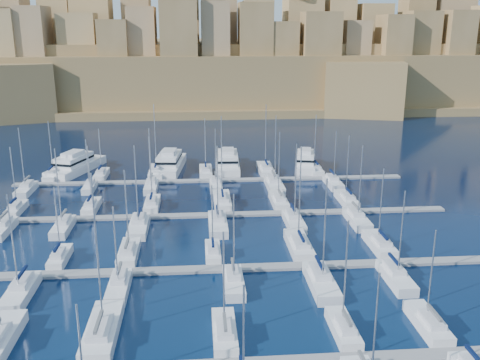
{
  "coord_description": "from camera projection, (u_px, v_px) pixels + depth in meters",
  "views": [
    {
      "loc": [
        -2.69,
        -79.78,
        32.75
      ],
      "look_at": [
        4.2,
        6.0,
        7.75
      ],
      "focal_mm": 40.0,
      "sensor_mm": 36.0,
      "label": 1
    }
  ],
  "objects": [
    {
      "name": "sailboat_20",
      "position": [
        119.0,
        286.0,
        68.11
      ],
      "size": [
        2.54,
        8.46,
        11.94
      ],
      "color": "silver",
      "rests_on": "ground"
    },
    {
      "name": "sailboat_30",
      "position": [
        3.0,
        228.0,
        87.43
      ],
      "size": [
        2.58,
        8.6,
        13.17
      ],
      "color": "silver",
      "rests_on": "ground"
    },
    {
      "name": "sailboat_44",
      "position": [
        151.0,
        186.0,
        110.27
      ],
      "size": [
        2.54,
        8.48,
        11.61
      ],
      "color": "silver",
      "rests_on": "ground"
    },
    {
      "name": "sailboat_15",
      "position": [
        213.0,
        252.0,
        78.34
      ],
      "size": [
        2.21,
        7.36,
        11.16
      ],
      "color": "silver",
      "rests_on": "ground"
    },
    {
      "name": "sailboat_45",
      "position": [
        216.0,
        185.0,
        111.37
      ],
      "size": [
        2.49,
        8.31,
        12.99
      ],
      "color": "silver",
      "rests_on": "ground"
    },
    {
      "name": "sailboat_32",
      "position": [
        139.0,
        226.0,
        88.45
      ],
      "size": [
        3.01,
        10.03,
        14.83
      ],
      "color": "silver",
      "rests_on": "ground"
    },
    {
      "name": "sailboat_25",
      "position": [
        91.0,
        206.0,
        98.06
      ],
      "size": [
        2.41,
        8.05,
        12.29
      ],
      "color": "silver",
      "rests_on": "ground"
    },
    {
      "name": "sailboat_17",
      "position": [
        379.0,
        244.0,
        81.17
      ],
      "size": [
        2.77,
        9.25,
        12.77
      ],
      "color": "silver",
      "rests_on": "ground"
    },
    {
      "name": "sailboat_34",
      "position": [
        294.0,
        221.0,
        90.79
      ],
      "size": [
        2.79,
        9.31,
        14.58
      ],
      "color": "silver",
      "rests_on": "ground"
    },
    {
      "name": "sailboat_37",
      "position": [
        101.0,
        175.0,
        119.06
      ],
      "size": [
        2.46,
        8.21,
        11.27
      ],
      "color": "silver",
      "rests_on": "ground"
    },
    {
      "name": "sailboat_13",
      "position": [
        60.0,
        257.0,
        76.66
      ],
      "size": [
        2.21,
        7.38,
        11.41
      ],
      "color": "silver",
      "rests_on": "ground"
    },
    {
      "name": "sailboat_5",
      "position": [
        428.0,
        323.0,
        59.62
      ],
      "size": [
        2.55,
        8.51,
        11.96
      ],
      "color": "silver",
      "rests_on": "ground"
    },
    {
      "name": "sailboat_36",
      "position": [
        53.0,
        175.0,
        118.44
      ],
      "size": [
        2.6,
        8.65,
        13.13
      ],
      "color": "silver",
      "rests_on": "ground"
    },
    {
      "name": "motor_yacht_c",
      "position": [
        228.0,
        162.0,
        125.76
      ],
      "size": [
        6.01,
        17.91,
        5.25
      ],
      "color": "silver",
      "rests_on": "ground"
    },
    {
      "name": "sailboat_14",
      "position": [
        129.0,
        253.0,
        78.15
      ],
      "size": [
        2.69,
        8.98,
        13.43
      ],
      "color": "silver",
      "rests_on": "ground"
    },
    {
      "name": "motor_yacht_d",
      "position": [
        305.0,
        162.0,
        125.91
      ],
      "size": [
        7.37,
        15.58,
        5.25
      ],
      "color": "silver",
      "rests_on": "ground"
    },
    {
      "name": "sailboat_16",
      "position": [
        299.0,
        245.0,
        80.72
      ],
      "size": [
        3.1,
        10.33,
        16.21
      ],
      "color": "silver",
      "rests_on": "ground"
    },
    {
      "name": "motor_yacht_a",
      "position": [
        75.0,
        165.0,
        123.39
      ],
      "size": [
        11.25,
        19.2,
        5.25
      ],
      "color": "silver",
      "rests_on": "ground"
    },
    {
      "name": "pontoon_mid_far",
      "position": [
        215.0,
        215.0,
        95.23
      ],
      "size": [
        84.0,
        2.0,
        0.4
      ],
      "primitive_type": "cube",
      "color": "slate",
      "rests_on": "ground"
    },
    {
      "name": "motor_yacht_b",
      "position": [
        170.0,
        163.0,
        124.92
      ],
      "size": [
        7.37,
        18.63,
        5.25
      ],
      "color": "silver",
      "rests_on": "ground"
    },
    {
      "name": "sailboat_2",
      "position": [
        102.0,
        331.0,
        58.0
      ],
      "size": [
        3.3,
        11.01,
        18.72
      ],
      "color": "silver",
      "rests_on": "ground"
    },
    {
      "name": "sailboat_4",
      "position": [
        343.0,
        329.0,
        58.56
      ],
      "size": [
        2.36,
        7.87,
        13.49
      ],
      "color": "silver",
      "rests_on": "ground"
    },
    {
      "name": "sailboat_33",
      "position": [
        218.0,
        224.0,
        89.4
      ],
      "size": [
        3.05,
        10.15,
        14.57
      ],
      "color": "silver",
      "rests_on": "ground"
    },
    {
      "name": "sailboat_47",
      "position": [
        333.0,
        182.0,
        112.99
      ],
      "size": [
        2.68,
        8.92,
        12.13
      ],
      "color": "silver",
      "rests_on": "ground"
    },
    {
      "name": "sailboat_41",
      "position": [
        315.0,
        169.0,
        123.09
      ],
      "size": [
        2.67,
        8.91,
        13.68
      ],
      "color": "silver",
      "rests_on": "ground"
    },
    {
      "name": "sailboat_39",
      "position": [
        206.0,
        172.0,
        121.35
      ],
      "size": [
        2.79,
        9.32,
        13.15
      ],
      "color": "silver",
      "rests_on": "ground"
    },
    {
      "name": "sailboat_31",
      "position": [
        63.0,
        227.0,
        88.2
      ],
      "size": [
        2.56,
        8.53,
        14.39
      ],
      "color": "silver",
      "rests_on": "ground"
    },
    {
      "name": "sailboat_26",
      "position": [
        152.0,
        204.0,
        99.22
      ],
      "size": [
        2.62,
        8.74,
        15.27
      ],
      "color": "silver",
      "rests_on": "ground"
    },
    {
      "name": "sailboat_24",
      "position": [
        16.0,
        209.0,
        96.78
      ],
      "size": [
        2.25,
        7.5,
        12.4
      ],
      "color": "silver",
      "rests_on": "ground"
    },
    {
      "name": "sailboat_38",
      "position": [
        156.0,
        172.0,
        120.99
      ],
      "size": [
        3.11,
        10.38,
        16.37
      ],
      "color": "silver",
      "rests_on": "ground"
    },
    {
      "name": "pontoon_far",
      "position": [
        211.0,
        181.0,
        116.28
      ],
      "size": [
        84.0,
        2.0,
        0.4
      ],
      "primitive_type": "cube",
      "color": "slate",
      "rests_on": "ground"
    },
    {
      "name": "sailboat_29",
      "position": [
        346.0,
        199.0,
        102.17
      ],
      "size": [
        2.69,
        8.98,
        13.3
      ],
      "color": "silver",
      "rests_on": "ground"
    },
    {
      "name": "sailboat_40",
      "position": [
        266.0,
        169.0,
        123.02
      ],
      "size": [
        3.19,
        10.63,
        15.97
      ],
      "color": "silver",
      "rests_on": "ground"
    },
    {
      "name": "sailboat_27",
      "position": [
        222.0,
        201.0,
        101.02
      ],
      "size": [
        3.13,
        10.44,
        17.13
      ],
      "color": "silver",
      "rests_on": "ground"
    },
    {
      "name": "sailboat_22",
      "position": [
        321.0,
        282.0,
        69.26
      ],
      "size": [
        3.07,
        10.23,
        15.19
      ],
      "color": "silver",
      "rests_on": "ground"
    },
    {
      "name": "sailboat_3",
      "position": [
        225.0,
        332.0,
        57.85
      ],
      "size": [
        2.55,
        8.48,
        12.54
      ],
      "color": "silver",
      "rests_on": "ground"
    },
    {
      "name": "sailboat_1",
      "position": [
        0.0,
        339.0,
        56.61
      ],
      "size": [
        2.93,
        9.75,
        14.89
      ],
      "color": "silver",
      "rests_on": "ground"
    },
    {
      "name": "sailboat_42",
      "position": [
        26.0,
        189.0,
        108.25
      ],
      "size": [
        2.59,
        8.65,
        13.76
      ],
      "color": "silver",
      "rests_on": "ground"
    },
    {
      "name": "pontoon_mid_near",
      "position": [
        220.0,
        269.0,
        74.17
      ],
      "size": [
        84.0,
        2.0,
        0.4
      ],
      "primitive_type": "cube",
      "color": "slate",
      "rests_on": "ground"
    },
    {
      "name": "sailboat_43",
      "position": [
        90.0,
        187.0,
        109.93
      ],
      "size": [
        2.14,
        7.14,
        11.06
      ],
      "color": "silver",
      "rests_on": "ground"
    },
    {
      "name": "sailboat_21",
      "position": [
        234.0,
        282.0,
        69.23
      ],
      "size": [
        2.54,
        8.46,
        13.11
      ],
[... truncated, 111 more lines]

